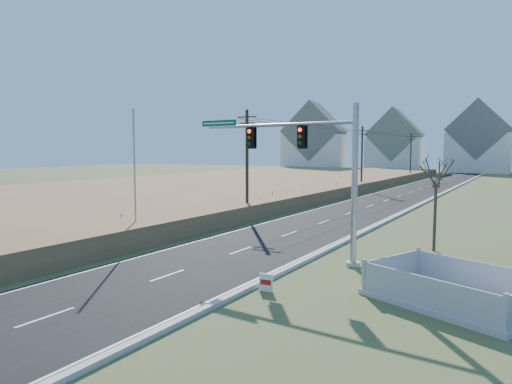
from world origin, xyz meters
name	(u,v)px	position (x,y,z in m)	size (l,w,h in m)	color
ground	(196,267)	(0.00, 0.00, 0.00)	(260.00, 260.00, 0.00)	#47572A
road	(417,190)	(0.00, 50.00, 0.03)	(8.00, 180.00, 0.06)	black
curb	(448,191)	(4.15, 50.00, 0.09)	(0.30, 180.00, 0.18)	#B2AFA8
reed_marsh	(237,184)	(-24.00, 40.00, 0.65)	(38.00, 110.00, 1.30)	olive
utility_pole_near	(247,162)	(-6.50, 15.00, 4.68)	(1.80, 0.26, 9.00)	#422D1E
utility_pole_mid	(362,157)	(-6.50, 45.00, 4.68)	(1.80, 0.26, 9.00)	#422D1E
utility_pole_far	(411,155)	(-6.50, 75.00, 4.68)	(1.80, 0.26, 9.00)	#422D1E
condo_nw	(314,143)	(-38.00, 100.00, 7.70)	(17.69, 13.38, 19.05)	white
condo_nnw	(395,146)	(-18.00, 108.00, 6.94)	(14.93, 11.17, 17.03)	white
condo_n	(478,143)	(2.00, 112.00, 7.61)	(15.27, 10.20, 18.54)	white
traffic_signal_mast	(319,168)	(4.59, 4.19, 4.78)	(9.91, 0.95, 7.90)	#9EA0A5
fence_enclosure	(453,296)	(11.46, 0.82, 0.27)	(6.71, 5.73, 1.29)	#B7B5AD
open_sign	(266,282)	(4.82, -1.55, 0.37)	(0.57, 0.14, 0.70)	white
flagpole	(135,190)	(-7.00, 2.90, 3.26)	(0.37, 0.37, 8.17)	#B7B5AD
bare_tree	(437,170)	(9.25, 9.78, 4.56)	(2.13, 2.13, 5.65)	#4C3F33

